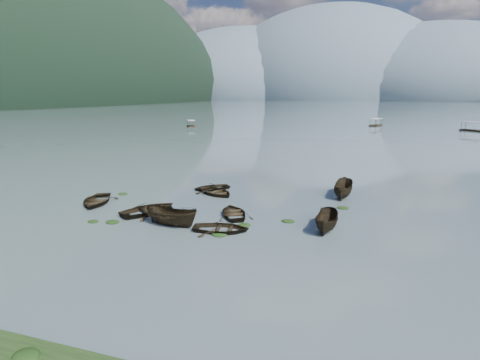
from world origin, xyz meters
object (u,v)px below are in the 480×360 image
(rowboat_0, at_px, (97,204))
(rowboat_3, at_px, (234,215))
(pontoon_centre, at_px, (376,126))
(pontoon_left, at_px, (191,127))

(rowboat_0, bearing_deg, rowboat_3, -18.32)
(rowboat_3, bearing_deg, pontoon_centre, -126.60)
(pontoon_centre, bearing_deg, rowboat_3, -77.24)
(rowboat_0, distance_m, pontoon_centre, 107.89)
(rowboat_3, height_order, pontoon_left, pontoon_left)
(rowboat_0, bearing_deg, pontoon_centre, 53.97)
(rowboat_3, height_order, pontoon_centre, pontoon_centre)
(pontoon_left, bearing_deg, pontoon_centre, -12.20)
(rowboat_3, distance_m, pontoon_left, 92.81)
(pontoon_left, relative_size, pontoon_centre, 0.84)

